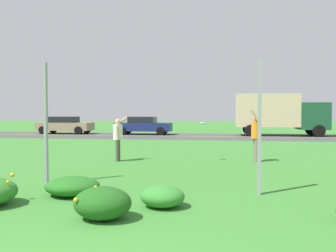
# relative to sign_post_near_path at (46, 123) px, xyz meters

# --- Properties ---
(ground_plane) EXTENTS (120.00, 120.00, 0.00)m
(ground_plane) POSITION_rel_sign_post_near_path_xyz_m (2.64, 6.16, -1.49)
(ground_plane) COLOR #387A2D
(highway_strip) EXTENTS (120.00, 7.25, 0.01)m
(highway_strip) POSITION_rel_sign_post_near_path_xyz_m (2.64, 17.91, -1.49)
(highway_strip) COLOR #424244
(highway_strip) RESTS_ON ground
(highway_center_stripe) EXTENTS (120.00, 0.16, 0.00)m
(highway_center_stripe) POSITION_rel_sign_post_near_path_xyz_m (2.64, 17.91, -1.48)
(highway_center_stripe) COLOR yellow
(highway_center_stripe) RESTS_ON ground
(daylily_clump_front_left) EXTENTS (0.83, 0.74, 0.40)m
(daylily_clump_front_left) POSITION_rel_sign_post_near_path_xyz_m (3.20, -1.67, -1.29)
(daylily_clump_front_left) COLOR #337F2D
(daylily_clump_front_left) RESTS_ON ground
(daylily_clump_mid_left) EXTENTS (1.17, 1.00, 0.40)m
(daylily_clump_mid_left) POSITION_rel_sign_post_near_path_xyz_m (1.16, -1.07, -1.29)
(daylily_clump_mid_left) COLOR #23661E
(daylily_clump_mid_left) RESTS_ON ground
(daylily_clump_mid_right) EXTENTS (0.96, 0.80, 0.54)m
(daylily_clump_mid_right) POSITION_rel_sign_post_near_path_xyz_m (2.35, -2.55, -1.22)
(daylily_clump_mid_right) COLOR #1E5619
(daylily_clump_mid_right) RESTS_ON ground
(sign_post_near_path) EXTENTS (0.07, 0.10, 2.98)m
(sign_post_near_path) POSITION_rel_sign_post_near_path_xyz_m (0.00, 0.00, 0.00)
(sign_post_near_path) COLOR #93969B
(sign_post_near_path) RESTS_ON ground
(sign_post_by_roadside) EXTENTS (0.07, 0.10, 2.90)m
(sign_post_by_roadside) POSITION_rel_sign_post_near_path_xyz_m (5.08, -0.36, -0.04)
(sign_post_by_roadside) COLOR #93969B
(sign_post_by_roadside) RESTS_ON ground
(person_thrower_white_shirt) EXTENTS (0.49, 0.52, 1.62)m
(person_thrower_white_shirt) POSITION_rel_sign_post_near_path_xyz_m (0.56, 4.17, -0.57)
(person_thrower_white_shirt) COLOR silver
(person_thrower_white_shirt) RESTS_ON ground
(person_catcher_orange_shirt) EXTENTS (0.40, 0.51, 1.89)m
(person_catcher_orange_shirt) POSITION_rel_sign_post_near_path_xyz_m (5.50, 4.74, -0.50)
(person_catcher_orange_shirt) COLOR orange
(person_catcher_orange_shirt) RESTS_ON ground
(frisbee_white) EXTENTS (0.24, 0.23, 0.11)m
(frisbee_white) POSITION_rel_sign_post_near_path_xyz_m (3.63, 4.64, -0.13)
(frisbee_white) COLOR white
(car_tan_leftmost) EXTENTS (4.50, 2.00, 1.45)m
(car_tan_leftmost) POSITION_rel_sign_post_near_path_xyz_m (-8.76, 19.55, -0.75)
(car_tan_leftmost) COLOR #937F60
(car_tan_leftmost) RESTS_ON ground
(car_navy_center_left) EXTENTS (4.50, 2.00, 1.45)m
(car_navy_center_left) POSITION_rel_sign_post_near_path_xyz_m (-1.99, 19.55, -0.75)
(car_navy_center_left) COLOR navy
(car_navy_center_left) RESTS_ON ground
(box_truck_dark_green) EXTENTS (6.70, 2.46, 3.20)m
(box_truck_dark_green) POSITION_rel_sign_post_near_path_xyz_m (8.63, 19.55, 0.31)
(box_truck_dark_green) COLOR #194C2D
(box_truck_dark_green) RESTS_ON ground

